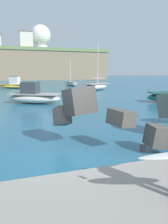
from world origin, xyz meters
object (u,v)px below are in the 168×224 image
Objects in this scene: boat_mid_centre at (34,96)px; boat_far_left at (13,85)px; boat_near_left at (71,84)px; station_building_annex at (26,40)px; radar_dome at (41,36)px; boat_near_centre at (96,86)px.

boat_far_left is (-1.59, 21.50, 0.02)m from boat_mid_centre.
station_building_annex is at bearing 97.11° from boat_near_left.
boat_far_left is 53.10m from station_building_annex.
radar_dome reaches higher than boat_near_left.
radar_dome is at bearing 31.03° from station_building_annex.
boat_near_centre is 0.74× the size of radar_dome.
boat_mid_centre is 0.94× the size of boat_far_left.
boat_near_left is at bearing 17.30° from boat_far_left.
boat_mid_centre is 21.56m from boat_far_left.
boat_near_centre reaches higher than boat_far_left.
station_building_annex reaches higher than boat_near_left.
boat_near_left is 1.10× the size of boat_mid_centre.
boat_far_left is (-12.09, -3.77, 0.17)m from boat_near_left.
boat_mid_centre is at bearing -131.94° from boat_near_centre.
boat_far_left reaches higher than boat_mid_centre.
boat_near_left is 12.61m from boat_near_centre.
boat_near_left is 0.57× the size of radar_dome.
boat_near_centre is 15.70m from boat_far_left.
radar_dome is at bearing 89.34° from boat_near_left.
station_building_annex reaches higher than boat_near_centre.
boat_far_left is at bearing 94.22° from boat_mid_centre.
boat_mid_centre is 78.69m from radar_dome.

